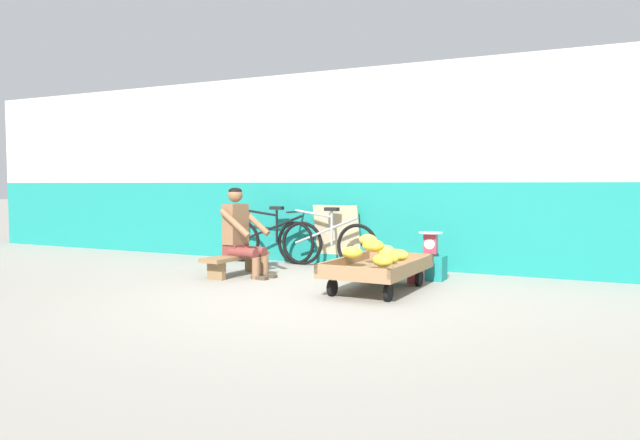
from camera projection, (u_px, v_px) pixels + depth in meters
ground_plane at (301, 301)px, 5.93m from camera, size 80.00×80.00×0.00m
back_wall at (390, 168)px, 8.33m from camera, size 16.00×0.30×2.84m
banana_cart at (378, 269)px, 6.48m from camera, size 0.88×1.46×0.36m
banana_pile at (378, 252)px, 6.28m from camera, size 0.81×1.11×0.26m
low_bench at (236, 260)px, 7.58m from camera, size 0.38×1.12×0.27m
vendor_seated at (241, 232)px, 7.51m from camera, size 0.71×0.52×1.14m
plastic_crate at (430, 268)px, 7.24m from camera, size 0.36×0.28×0.30m
weighing_scale at (431, 243)px, 7.22m from camera, size 0.30×0.30×0.29m
bicycle_near_left at (271, 240)px, 8.76m from camera, size 1.66×0.48×0.86m
bicycle_far_left at (325, 242)px, 8.36m from camera, size 1.66×0.48×0.86m
sign_board at (337, 235)px, 8.53m from camera, size 0.70×0.22×0.88m
shopping_bag at (416, 273)px, 6.99m from camera, size 0.18×0.12×0.24m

